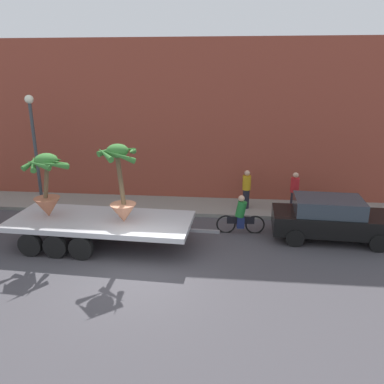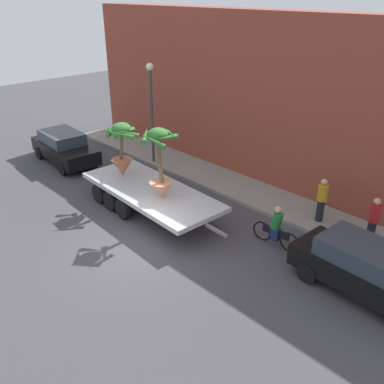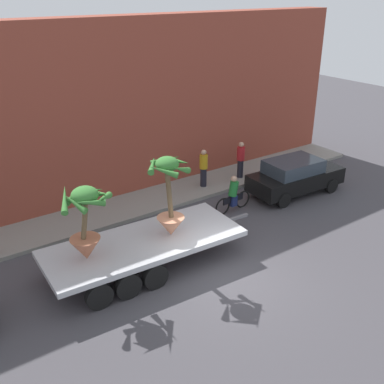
{
  "view_description": "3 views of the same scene",
  "coord_description": "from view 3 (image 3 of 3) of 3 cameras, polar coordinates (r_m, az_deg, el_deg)",
  "views": [
    {
      "loc": [
        2.62,
        -9.91,
        5.9
      ],
      "look_at": [
        1.34,
        3.05,
        1.73
      ],
      "focal_mm": 35.43,
      "sensor_mm": 36.0,
      "label": 1
    },
    {
      "loc": [
        10.0,
        -7.15,
        8.06
      ],
      "look_at": [
        0.18,
        2.4,
        1.39
      ],
      "focal_mm": 39.28,
      "sensor_mm": 36.0,
      "label": 2
    },
    {
      "loc": [
        -7.74,
        -9.08,
        8.37
      ],
      "look_at": [
        0.73,
        2.95,
        1.66
      ],
      "focal_mm": 42.82,
      "sensor_mm": 36.0,
      "label": 3
    }
  ],
  "objects": [
    {
      "name": "pedestrian_far_left",
      "position": [
        20.09,
        1.44,
        3.09
      ],
      "size": [
        0.36,
        0.36,
        1.71
      ],
      "color": "black",
      "rests_on": "sidewalk"
    },
    {
      "name": "building_facade",
      "position": [
        19.17,
        -10.34,
        9.84
      ],
      "size": [
        24.0,
        1.2,
        7.3
      ],
      "primitive_type": "cube",
      "color": "brown",
      "rests_on": "ground"
    },
    {
      "name": "pedestrian_near_gate",
      "position": [
        21.18,
        6.08,
        4.11
      ],
      "size": [
        0.36,
        0.36,
        1.71
      ],
      "color": "black",
      "rests_on": "sidewalk"
    },
    {
      "name": "parked_car",
      "position": [
        20.24,
        12.7,
        1.98
      ],
      "size": [
        4.37,
        1.99,
        1.58
      ],
      "color": "black",
      "rests_on": "ground"
    },
    {
      "name": "sidewalk",
      "position": [
        18.96,
        -7.31,
        -1.67
      ],
      "size": [
        24.0,
        2.2,
        0.15
      ],
      "primitive_type": "cube",
      "color": "gray",
      "rests_on": "ground"
    },
    {
      "name": "potted_palm_middle",
      "position": [
        14.26,
        -2.83,
        -0.89
      ],
      "size": [
        1.41,
        1.43,
        2.69
      ],
      "color": "tan",
      "rests_on": "flatbed_trailer"
    },
    {
      "name": "potted_palm_rear",
      "position": [
        13.42,
        -13.1,
        -3.8
      ],
      "size": [
        1.65,
        1.59,
        2.28
      ],
      "color": "#B26647",
      "rests_on": "flatbed_trailer"
    },
    {
      "name": "ground_plane",
      "position": [
        14.58,
        4.4,
        -10.63
      ],
      "size": [
        60.0,
        60.0,
        0.0
      ],
      "primitive_type": "plane",
      "color": "#423F44"
    },
    {
      "name": "flatbed_trailer",
      "position": [
        14.63,
        -6.83,
        -6.95
      ],
      "size": [
        7.41,
        2.8,
        0.98
      ],
      "color": "#B7BABF",
      "rests_on": "ground"
    },
    {
      "name": "cyclist",
      "position": [
        18.35,
        5.15,
        -0.43
      ],
      "size": [
        1.84,
        0.36,
        1.54
      ],
      "color": "black",
      "rests_on": "ground"
    }
  ]
}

